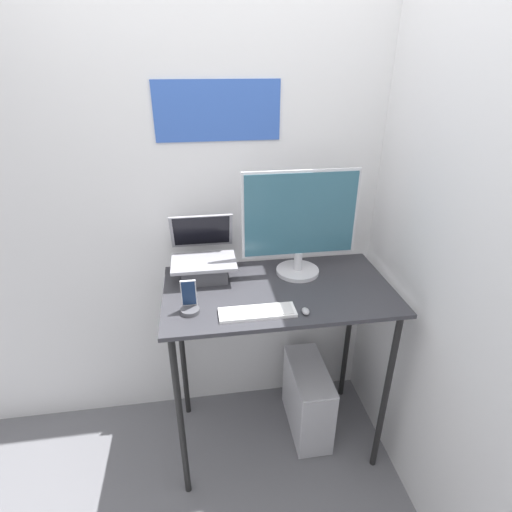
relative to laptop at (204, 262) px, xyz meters
name	(u,v)px	position (x,y,z in m)	size (l,w,h in m)	color
ground_plane	(285,484)	(0.34, -0.47, -1.08)	(12.00, 12.00, 0.00)	slate
wall_back	(265,201)	(0.34, 0.22, 0.22)	(6.00, 0.06, 2.60)	silver
wall_side_right	(451,249)	(0.97, -0.47, 0.22)	(0.05, 6.00, 2.60)	silver
desk	(278,310)	(0.34, -0.17, -0.20)	(1.08, 0.60, 1.00)	#333338
laptop	(204,262)	(0.00, 0.00, 0.00)	(0.31, 0.30, 0.30)	#4C4C51
monitor	(300,225)	(0.47, -0.03, 0.18)	(0.56, 0.22, 0.53)	silver
keyboard	(257,312)	(0.21, -0.36, -0.07)	(0.33, 0.10, 0.02)	white
mouse	(306,311)	(0.41, -0.39, -0.07)	(0.03, 0.05, 0.02)	#99999E
cell_phone	(190,304)	(-0.07, -0.30, -0.04)	(0.08, 0.08, 0.16)	#4C4C51
computer_tower	(308,398)	(0.54, -0.12, -0.86)	(0.19, 0.45, 0.43)	silver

